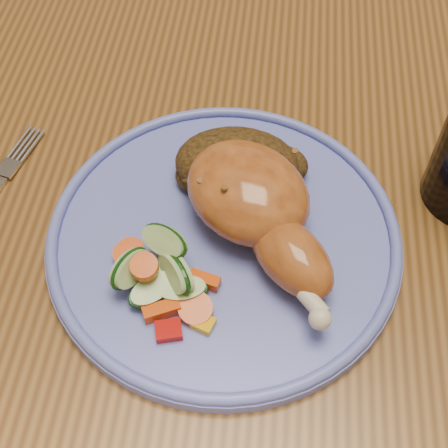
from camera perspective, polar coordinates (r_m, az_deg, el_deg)
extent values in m
plane|color=#4F321B|center=(1.28, 3.72, -15.50)|extent=(4.00, 4.00, 0.00)
cube|color=brown|center=(0.65, 7.17, 7.47)|extent=(0.90, 1.40, 0.04)
cube|color=brown|center=(1.42, -10.26, 17.00)|extent=(0.06, 0.06, 0.71)
cube|color=#4C2D16|center=(1.26, 6.50, 16.32)|extent=(0.42, 0.42, 0.04)
cylinder|color=#4C2D16|center=(1.29, -2.70, 4.07)|extent=(0.04, 0.04, 0.41)
cylinder|color=#4C2D16|center=(1.55, -0.91, 14.33)|extent=(0.04, 0.04, 0.41)
cylinder|color=#4C2D16|center=(1.30, 13.20, 2.71)|extent=(0.04, 0.04, 0.41)
cylinder|color=#4C2D16|center=(1.55, 12.76, 13.11)|extent=(0.04, 0.04, 0.41)
cylinder|color=#5A65BE|center=(0.54, 0.00, -1.31)|extent=(0.30, 0.30, 0.01)
torus|color=#5A65BE|center=(0.53, 0.00, -0.63)|extent=(0.30, 0.30, 0.01)
ellipsoid|color=#B05C24|center=(0.52, 2.19, 2.94)|extent=(0.15, 0.15, 0.06)
ellipsoid|color=#B05C24|center=(0.49, 6.16, -2.88)|extent=(0.09, 0.10, 0.05)
sphere|color=beige|center=(0.47, 8.78, -8.55)|extent=(0.02, 0.02, 0.02)
ellipsoid|color=#442D11|center=(0.55, 1.19, 5.50)|extent=(0.11, 0.08, 0.05)
ellipsoid|color=#442D11|center=(0.56, 4.96, 5.37)|extent=(0.05, 0.04, 0.03)
ellipsoid|color=#442D11|center=(0.56, -2.16, 4.46)|extent=(0.05, 0.04, 0.02)
cube|color=#A50A05|center=(0.48, -5.08, -9.68)|extent=(0.02, 0.02, 0.01)
cube|color=#E5A507|center=(0.48, -1.90, -9.05)|extent=(0.02, 0.02, 0.01)
cylinder|color=#ED5007|center=(0.52, -8.78, -2.84)|extent=(0.02, 0.03, 0.01)
cylinder|color=#ED5007|center=(0.48, -7.29, -3.90)|extent=(0.02, 0.02, 0.01)
cube|color=#ED5007|center=(0.49, -5.73, -7.87)|extent=(0.03, 0.02, 0.01)
cube|color=#ED5007|center=(0.50, -1.81, -5.16)|extent=(0.03, 0.02, 0.01)
cylinder|color=#ED5007|center=(0.49, -2.61, -7.80)|extent=(0.03, 0.03, 0.01)
cylinder|color=#ED5007|center=(0.52, -8.46, -2.56)|extent=(0.02, 0.03, 0.01)
cylinder|color=#B4D288|center=(0.49, -4.40, -4.46)|extent=(0.04, 0.05, 0.04)
cylinder|color=#B4D288|center=(0.50, -5.43, -1.53)|extent=(0.05, 0.05, 0.04)
cylinder|color=#B4D288|center=(0.49, -8.63, -4.03)|extent=(0.04, 0.05, 0.04)
cylinder|color=#B4D288|center=(0.49, -6.58, -6.01)|extent=(0.06, 0.06, 0.02)
cylinder|color=#B4D288|center=(0.49, -3.89, -6.08)|extent=(0.05, 0.05, 0.02)
cylinder|color=#B4D288|center=(0.51, -7.12, -4.24)|extent=(0.04, 0.04, 0.02)
cube|color=silver|center=(0.62, -19.15, 4.84)|extent=(0.03, 0.07, 0.00)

